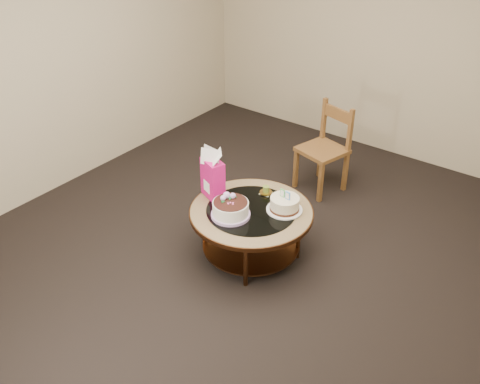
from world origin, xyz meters
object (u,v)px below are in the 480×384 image
Objects in this scene: coffee_table at (251,217)px; dining_chair at (325,148)px; decorated_cake at (230,209)px; cream_cake at (285,204)px; gift_bag at (213,174)px.

coffee_table is 1.15× the size of dining_chair.
cream_cake reaches higher than decorated_cake.
dining_chair reaches higher than coffee_table.
coffee_table is at bearing 26.04° from gift_bag.
gift_bag is 0.50× the size of dining_chair.
dining_chair is at bearing 98.93° from gift_bag.
coffee_table is 3.46× the size of cream_cake.
coffee_table is 0.48m from gift_bag.
cream_cake is at bearing -61.51° from dining_chair.
dining_chair is (-0.06, 1.33, 0.07)m from coffee_table.
dining_chair is (0.02, 1.51, -0.07)m from decorated_cake.
decorated_cake is at bearing -3.99° from gift_bag.
coffee_table is 2.32× the size of gift_bag.
cream_cake is at bearing 47.15° from decorated_cake.
decorated_cake is 0.36× the size of dining_chair.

